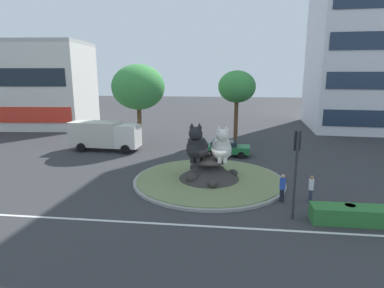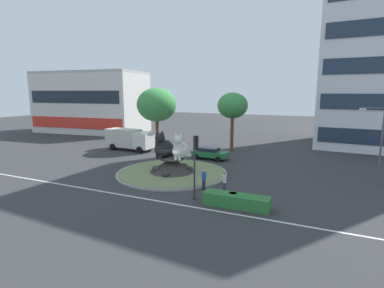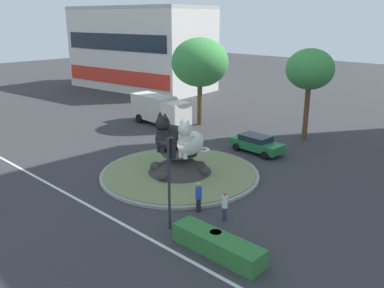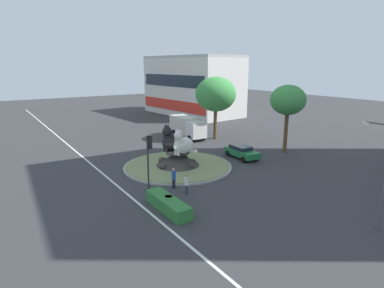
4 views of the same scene
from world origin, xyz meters
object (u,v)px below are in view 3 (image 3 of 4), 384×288
Objects in this scene: broadleaf_tree_behind_island at (310,70)px; pedestrian_white_shirt at (225,205)px; second_tree_near_tower at (200,63)px; traffic_light_mast at (171,166)px; cat_statue_white at (190,142)px; delivery_box_truck at (160,109)px; shophouse_block at (141,48)px; sedan_on_far_lane at (257,143)px; cat_statue_black at (169,136)px; pedestrian_blue_shirt at (199,196)px; litter_bin at (215,241)px.

broadleaf_tree_behind_island is 17.90m from pedestrian_white_shirt.
traffic_light_mast is at bearing -51.63° from second_tree_near_tower.
cat_statue_white is 0.39× the size of delivery_box_truck.
shophouse_block is 33.97m from sedan_on_far_lane.
pedestrian_white_shirt is at bearing 72.39° from cat_statue_black.
shophouse_block is 23.09m from delivery_box_truck.
cat_statue_white is at bearing -31.16° from delivery_box_truck.
pedestrian_blue_shirt is (-1.72, -0.17, 0.02)m from pedestrian_white_shirt.
cat_statue_black is 0.64× the size of sedan_on_far_lane.
broadleaf_tree_behind_island is at bearing 13.80° from second_tree_near_tower.
traffic_light_mast is at bearing -37.44° from delivery_box_truck.
second_tree_near_tower is 19.87m from pedestrian_blue_shirt.
cat_statue_white is at bearing 141.42° from litter_bin.
pedestrian_blue_shirt is 19.44m from delivery_box_truck.
pedestrian_blue_shirt is at bearing -47.89° from second_tree_near_tower.
cat_statue_white is 5.26m from pedestrian_blue_shirt.
cat_statue_black is 1.75m from cat_statue_white.
delivery_box_truck reaches higher than pedestrian_blue_shirt.
litter_bin is (1.43, -2.45, -0.45)m from pedestrian_white_shirt.
traffic_light_mast is at bearing 51.22° from cat_statue_black.
cat_statue_white is 9.13m from litter_bin.
traffic_light_mast is 0.61× the size of broadleaf_tree_behind_island.
pedestrian_white_shirt is at bearing -27.94° from traffic_light_mast.
cat_statue_white is 3.07× the size of litter_bin.
litter_bin is (6.95, -5.55, -2.09)m from cat_statue_white.
broadleaf_tree_behind_island is 4.72× the size of pedestrian_white_shirt.
cat_statue_black is 0.13× the size of shophouse_block.
broadleaf_tree_behind_island is at bearing -19.36° from shophouse_block.
cat_statue_black is at bearing 50.48° from traffic_light_mast.
sedan_on_far_lane is 0.63× the size of delivery_box_truck.
litter_bin is (37.33, -26.89, -5.47)m from shophouse_block.
delivery_box_truck is (18.47, -13.16, -4.32)m from shophouse_block.
traffic_light_mast is (4.02, -5.55, 0.83)m from cat_statue_white.
pedestrian_white_shirt reaches higher than litter_bin.
cat_statue_white is at bearing 100.50° from cat_statue_black.
cat_statue_white is at bearing -66.09° from pedestrian_white_shirt.
shophouse_block is 12.65× the size of pedestrian_blue_shirt.
litter_bin is at bearing 129.68° from pedestrian_blue_shirt.
shophouse_block reaches higher than sedan_on_far_lane.
sedan_on_far_lane is (9.27, -3.44, -5.40)m from second_tree_near_tower.
broadleaf_tree_behind_island reaches higher than cat_statue_black.
shophouse_block is at bearing -50.15° from pedestrian_blue_shirt.
traffic_light_mast is at bearing 21.78° from pedestrian_white_shirt.
cat_statue_black is 7.90m from traffic_light_mast.
pedestrian_white_shirt is at bearing 171.11° from pedestrian_blue_shirt.
broadleaf_tree_behind_island is (1.17, 13.47, 3.56)m from cat_statue_white.
delivery_box_truck is at bearing 143.94° from litter_bin.
cat_statue_black is at bearing -43.42° from pedestrian_blue_shirt.
shophouse_block is at bearing 159.67° from sedan_on_far_lane.
sedan_on_far_lane reaches higher than litter_bin.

